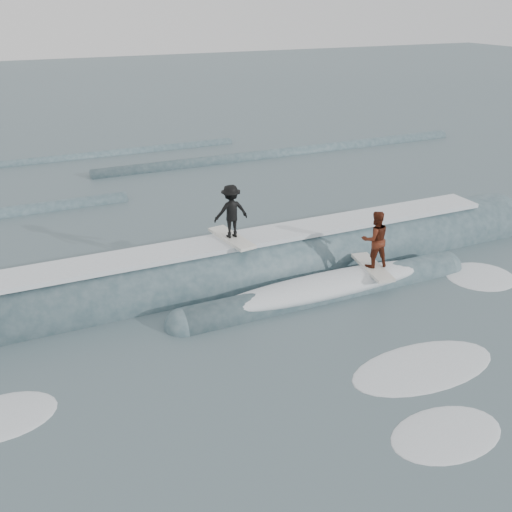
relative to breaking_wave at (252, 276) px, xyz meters
name	(u,v)px	position (x,y,z in m)	size (l,w,h in m)	color
ground	(321,356)	(-0.20, -4.68, -0.04)	(160.00, 160.00, 0.00)	#41575F
breaking_wave	(252,276)	(0.00, 0.00, 0.00)	(23.42, 4.03, 2.50)	#324C55
surfer_black	(231,214)	(-0.58, 0.25, 2.12)	(1.07, 2.06, 1.74)	silver
surfer_red	(375,242)	(3.17, -1.95, 1.39)	(0.96, 2.06, 1.87)	silver
whitewater	(452,371)	(2.31, -6.52, -0.04)	(16.54, 8.04, 0.10)	white
far_swells	(111,177)	(-1.84, 12.97, -0.04)	(43.16, 8.65, 0.80)	#324C55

